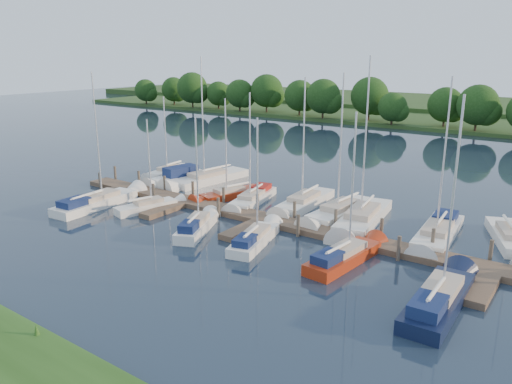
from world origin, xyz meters
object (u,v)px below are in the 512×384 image
Objects in this scene: sailboat_n_5 at (303,204)px; motorboat at (179,179)px; sailboat_n_0 at (169,172)px; dock at (261,222)px; sailboat_s_2 at (197,227)px.

motorboat is at bearing -3.16° from sailboat_n_5.
sailboat_n_0 is at bearing -8.79° from sailboat_n_5.
dock is 5.64m from sailboat_n_5.
sailboat_s_2 reaches higher than motorboat.
sailboat_n_0 is at bearing 156.98° from dock.
sailboat_n_5 is at bearing 170.20° from sailboat_n_0.
sailboat_n_5 is 1.28× the size of sailboat_s_2.
sailboat_n_0 is at bearing 117.82° from sailboat_s_2.
sailboat_s_2 is (10.93, -9.46, -0.06)m from motorboat.
sailboat_n_5 is at bearing -167.52° from motorboat.
motorboat is (-13.71, 5.47, 0.19)m from dock.
motorboat is at bearing 146.80° from sailboat_n_0.
sailboat_n_5 reaches higher than sailboat_s_2.
motorboat is at bearing 158.25° from dock.
motorboat is 14.45m from sailboat_s_2.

